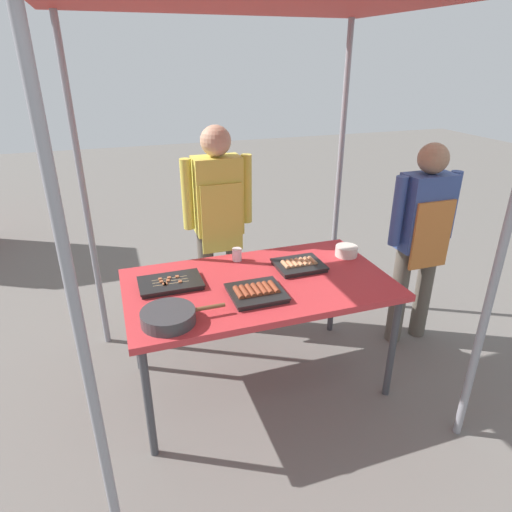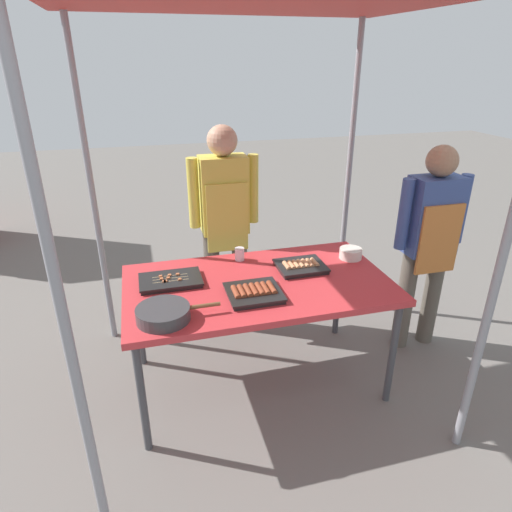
{
  "view_description": "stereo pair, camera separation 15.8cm",
  "coord_description": "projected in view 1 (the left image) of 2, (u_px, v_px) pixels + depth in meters",
  "views": [
    {
      "loc": [
        -0.78,
        -2.25,
        2.0
      ],
      "look_at": [
        0.0,
        0.05,
        0.9
      ],
      "focal_mm": 31.01,
      "sensor_mm": 36.0,
      "label": 1
    },
    {
      "loc": [
        -0.63,
        -2.29,
        2.0
      ],
      "look_at": [
        0.0,
        0.05,
        0.9
      ],
      "focal_mm": 31.01,
      "sensor_mm": 36.0,
      "label": 2
    }
  ],
  "objects": [
    {
      "name": "stall_table",
      "position": [
        259.0,
        289.0,
        2.7
      ],
      "size": [
        1.6,
        0.9,
        0.75
      ],
      "color": "#C63338",
      "rests_on": "ground"
    },
    {
      "name": "tray_meat_skewers",
      "position": [
        170.0,
        283.0,
        2.63
      ],
      "size": [
        0.37,
        0.24,
        0.04
      ],
      "color": "black",
      "rests_on": "stall_table"
    },
    {
      "name": "tray_pork_links",
      "position": [
        256.0,
        292.0,
        2.52
      ],
      "size": [
        0.31,
        0.29,
        0.05
      ],
      "color": "black",
      "rests_on": "stall_table"
    },
    {
      "name": "condiment_bowl",
      "position": [
        346.0,
        251.0,
        3.02
      ],
      "size": [
        0.15,
        0.15,
        0.07
      ],
      "primitive_type": "cylinder",
      "color": "silver",
      "rests_on": "stall_table"
    },
    {
      "name": "customer_nearby",
      "position": [
        422.0,
        232.0,
        3.1
      ],
      "size": [
        0.52,
        0.22,
        1.49
      ],
      "color": "#595147",
      "rests_on": "ground"
    },
    {
      "name": "vendor_woman",
      "position": [
        218.0,
        215.0,
        3.26
      ],
      "size": [
        0.52,
        0.23,
        1.58
      ],
      "rotation": [
        0.0,
        0.0,
        3.14
      ],
      "color": "#595147",
      "rests_on": "ground"
    },
    {
      "name": "tray_grilled_sausages",
      "position": [
        299.0,
        265.0,
        2.85
      ],
      "size": [
        0.3,
        0.26,
        0.05
      ],
      "color": "black",
      "rests_on": "stall_table"
    },
    {
      "name": "drink_cup_near_edge",
      "position": [
        237.0,
        255.0,
        2.95
      ],
      "size": [
        0.06,
        0.06,
        0.09
      ],
      "primitive_type": "cylinder",
      "color": "white",
      "rests_on": "stall_table"
    },
    {
      "name": "cooking_wok",
      "position": [
        169.0,
        316.0,
        2.26
      ],
      "size": [
        0.44,
        0.28,
        0.07
      ],
      "color": "#38383A",
      "rests_on": "stall_table"
    },
    {
      "name": "ground_plane",
      "position": [
        258.0,
        380.0,
        2.99
      ],
      "size": [
        18.0,
        18.0,
        0.0
      ],
      "primitive_type": "plane",
      "color": "#66605B"
    },
    {
      "name": "stall_canopy",
      "position": [
        259.0,
        12.0,
        2.09
      ],
      "size": [
        2.1,
        1.8,
        2.3
      ],
      "color": "gray",
      "rests_on": "ground"
    }
  ]
}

